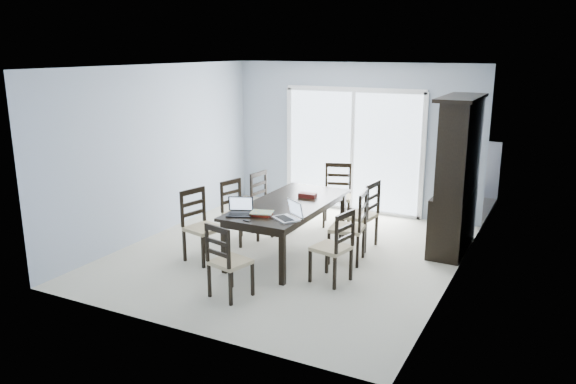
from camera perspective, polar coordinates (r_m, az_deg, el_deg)
name	(u,v)px	position (r m, az deg, el deg)	size (l,w,h in m)	color
floor	(289,253)	(8.02, 0.08, -6.25)	(5.00, 5.00, 0.00)	beige
ceiling	(289,66)	(7.51, 0.09, 12.65)	(5.00, 5.00, 0.00)	white
back_wall	(354,138)	(9.92, 6.67, 5.45)	(4.50, 0.02, 2.60)	#929DAE
wall_left	(159,150)	(8.89, -12.99, 4.14)	(0.02, 5.00, 2.60)	#929DAE
wall_right	(458,181)	(6.96, 16.84, 1.07)	(0.02, 5.00, 2.60)	#929DAE
balcony	(369,199)	(11.12, 8.28, -0.73)	(4.50, 2.00, 0.10)	gray
railing	(386,160)	(11.92, 9.95, 3.18)	(4.50, 0.06, 1.10)	#99999E
dining_table	(289,208)	(7.81, 0.08, -1.62)	(1.00, 2.20, 0.75)	black
china_hutch	(457,177)	(8.25, 16.79, 1.48)	(0.50, 1.38, 2.20)	black
sliding_door	(353,150)	(9.93, 6.59, 4.22)	(2.52, 0.05, 2.18)	silver
chair_left_near	(199,217)	(7.72, -9.06, -2.56)	(0.53, 0.52, 1.13)	black
chair_left_mid	(236,205)	(8.41, -5.31, -1.27)	(0.50, 0.49, 1.07)	black
chair_left_far	(264,196)	(8.81, -2.43, -0.39)	(0.47, 0.46, 1.10)	black
chair_right_near	(337,239)	(6.89, 5.05, -4.83)	(0.49, 0.48, 1.08)	black
chair_right_mid	(354,219)	(7.57, 6.75, -2.75)	(0.50, 0.49, 1.15)	black
chair_right_far	(366,208)	(8.14, 7.89, -1.58)	(0.48, 0.47, 1.15)	black
chair_end_near	(224,254)	(6.48, -6.47, -6.26)	(0.48, 0.49, 1.05)	black
chair_end_far	(338,187)	(9.24, 5.07, 0.47)	(0.55, 0.56, 1.15)	black
laptop_dark	(239,211)	(7.21, -4.96, -1.96)	(0.39, 0.33, 0.22)	black
laptop_silver	(286,215)	(7.01, -0.25, -2.37)	(0.42, 0.39, 0.23)	#B1B1B3
book_stack	(261,214)	(7.20, -2.73, -2.20)	(0.33, 0.29, 0.05)	maroon
cell_phone	(247,221)	(6.98, -4.19, -2.92)	(0.10, 0.05, 0.01)	black
game_box	(308,195)	(8.05, 2.00, -0.34)	(0.25, 0.12, 0.06)	#531310
hot_tub	(339,170)	(11.25, 5.17, 2.27)	(2.04, 1.88, 0.94)	maroon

